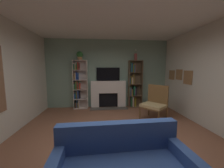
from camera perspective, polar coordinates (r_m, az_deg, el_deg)
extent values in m
plane|color=#925D44|center=(3.14, 2.21, -24.61)|extent=(6.98, 6.98, 0.00)
cube|color=gray|center=(5.61, -1.72, 4.43)|extent=(5.16, 0.06, 2.82)
cube|color=#9F7145|center=(4.96, 29.96, 2.47)|extent=(0.03, 0.41, 0.44)
cube|color=#4C6556|center=(4.96, 29.86, 2.47)|extent=(0.01, 0.35, 0.38)
cube|color=#9F7145|center=(5.36, 26.99, 3.64)|extent=(0.03, 0.35, 0.37)
cube|color=#537A57|center=(5.36, 26.90, 3.64)|extent=(0.01, 0.29, 0.31)
cube|color=#9F7145|center=(5.78, 24.41, 3.59)|extent=(0.03, 0.36, 0.36)
cube|color=#40634C|center=(5.78, 24.32, 3.59)|extent=(0.01, 0.30, 0.30)
cube|color=white|center=(2.94, 2.50, 31.14)|extent=(5.16, 5.94, 0.06)
cube|color=white|center=(5.61, -7.29, -6.99)|extent=(0.32, 0.23, 0.61)
cube|color=white|center=(5.68, 4.06, -6.78)|extent=(0.32, 0.23, 0.61)
cube|color=white|center=(5.52, -1.60, -1.28)|extent=(1.43, 0.23, 0.50)
cube|color=black|center=(5.69, -1.63, -6.75)|extent=(0.79, 0.08, 0.61)
cube|color=#59554F|center=(5.45, -1.38, -10.56)|extent=(1.53, 0.30, 0.03)
cube|color=black|center=(5.55, -1.68, 4.28)|extent=(0.97, 0.06, 0.55)
cube|color=beige|center=(5.55, -16.24, -0.29)|extent=(0.02, 0.31, 1.96)
cube|color=beige|center=(5.47, -10.60, -0.23)|extent=(0.02, 0.31, 1.96)
cube|color=beige|center=(5.65, -13.23, -0.08)|extent=(0.57, 0.02, 1.96)
cube|color=beige|center=(5.70, -13.17, -10.01)|extent=(0.53, 0.31, 0.02)
cube|color=black|center=(5.72, -15.61, -8.42)|extent=(0.03, 0.23, 0.29)
cube|color=#92513C|center=(5.74, -15.25, -8.71)|extent=(0.02, 0.19, 0.22)
cube|color=#32568B|center=(5.72, -14.86, -8.18)|extent=(0.03, 0.18, 0.33)
cube|color=olive|center=(5.72, -14.39, -8.86)|extent=(0.03, 0.21, 0.20)
cube|color=beige|center=(5.68, -13.98, -8.27)|extent=(0.03, 0.23, 0.33)
cube|color=beige|center=(5.60, -13.27, -6.25)|extent=(0.53, 0.31, 0.02)
cube|color=#1E489A|center=(5.64, -15.65, -5.11)|extent=(0.04, 0.23, 0.20)
cube|color=#2D6D3A|center=(5.63, -15.15, -4.83)|extent=(0.04, 0.21, 0.25)
cube|color=#98543C|center=(5.62, -14.77, -4.79)|extent=(0.03, 0.22, 0.26)
cube|color=#2A4B83|center=(5.59, -14.41, -4.47)|extent=(0.04, 0.26, 0.33)
cube|color=#241B29|center=(5.61, -13.83, -4.40)|extent=(0.03, 0.19, 0.33)
cube|color=beige|center=(5.53, -13.38, -2.28)|extent=(0.53, 0.31, 0.02)
cube|color=#307F55|center=(5.58, -15.83, -1.10)|extent=(0.03, 0.22, 0.21)
cube|color=olive|center=(5.58, -15.41, -0.55)|extent=(0.03, 0.18, 0.31)
cube|color=#238146|center=(5.54, -15.07, -0.65)|extent=(0.02, 0.26, 0.30)
cube|color=#B22619|center=(5.53, -14.68, -0.54)|extent=(0.03, 0.26, 0.32)
cube|color=#2D7753|center=(5.56, -14.31, -0.45)|extent=(0.02, 0.18, 0.33)
cube|color=#BB3C2C|center=(5.54, -13.81, -0.89)|extent=(0.04, 0.22, 0.24)
cube|color=beige|center=(5.48, -13.49, 1.78)|extent=(0.53, 0.31, 0.02)
cube|color=olive|center=(5.56, -15.84, 3.07)|extent=(0.04, 0.17, 0.23)
cube|color=beige|center=(5.52, -15.39, 3.24)|extent=(0.03, 0.24, 0.27)
cube|color=navy|center=(5.51, -15.04, 3.42)|extent=(0.04, 0.25, 0.30)
cube|color=#214495|center=(5.53, -14.51, 3.18)|extent=(0.04, 0.18, 0.25)
cube|color=beige|center=(5.46, -13.60, 5.88)|extent=(0.53, 0.31, 0.02)
cube|color=#2B6642|center=(5.52, -16.08, 7.07)|extent=(0.03, 0.23, 0.22)
cube|color=beige|center=(5.52, -15.58, 7.17)|extent=(0.02, 0.21, 0.24)
cube|color=#A68A36|center=(5.50, -15.27, 6.96)|extent=(0.02, 0.25, 0.20)
cube|color=#25723B|center=(5.52, -14.87, 7.30)|extent=(0.04, 0.21, 0.26)
cube|color=red|center=(5.49, -14.53, 7.52)|extent=(0.02, 0.24, 0.30)
cube|color=#914D42|center=(5.52, -13.95, 7.34)|extent=(0.04, 0.18, 0.26)
cube|color=beige|center=(5.47, -13.72, 9.90)|extent=(0.53, 0.31, 0.02)
cube|color=brown|center=(5.59, 7.26, -0.03)|extent=(0.02, 0.30, 1.96)
cube|color=brown|center=(5.73, 12.60, 0.03)|extent=(0.02, 0.30, 1.96)
cube|color=brown|center=(5.79, 9.59, 0.17)|extent=(0.57, 0.02, 1.96)
cube|color=brown|center=(5.84, 9.77, -9.51)|extent=(0.53, 0.30, 0.02)
cube|color=#8F5340|center=(5.77, 7.36, -7.67)|extent=(0.02, 0.20, 0.37)
cube|color=black|center=(5.78, 7.67, -7.43)|extent=(0.03, 0.18, 0.42)
cube|color=#31803A|center=(5.78, 8.07, -7.47)|extent=(0.03, 0.20, 0.41)
cube|color=#37674A|center=(5.79, 8.43, -7.38)|extent=(0.03, 0.20, 0.42)
cube|color=beige|center=(5.78, 8.97, -7.49)|extent=(0.03, 0.25, 0.41)
cube|color=olive|center=(5.83, 9.35, -7.98)|extent=(0.04, 0.19, 0.29)
cube|color=olive|center=(5.82, 9.89, -7.67)|extent=(0.04, 0.22, 0.35)
cube|color=brown|center=(5.73, 9.86, -4.88)|extent=(0.53, 0.30, 0.02)
cube|color=#327056|center=(5.66, 7.56, -3.00)|extent=(0.04, 0.22, 0.37)
cube|color=#583D7D|center=(5.66, 8.01, -3.27)|extent=(0.03, 0.24, 0.31)
cube|color=olive|center=(5.67, 8.50, -3.54)|extent=(0.04, 0.26, 0.26)
cube|color=black|center=(5.69, 8.96, -3.27)|extent=(0.03, 0.23, 0.31)
cube|color=#1E7446|center=(5.70, 9.48, -2.83)|extent=(0.04, 0.24, 0.39)
cube|color=#683A7D|center=(5.73, 9.88, -3.23)|extent=(0.02, 0.21, 0.31)
cube|color=black|center=(5.74, 10.21, -2.90)|extent=(0.03, 0.20, 0.37)
cube|color=brown|center=(5.65, 9.96, 0.00)|extent=(0.53, 0.30, 0.02)
cube|color=#1A4B97|center=(5.61, 7.62, 1.37)|extent=(0.04, 0.21, 0.25)
cube|color=olive|center=(5.64, 8.16, 1.63)|extent=(0.04, 0.18, 0.30)
cube|color=beige|center=(5.61, 8.69, 1.47)|extent=(0.03, 0.25, 0.27)
cube|color=olive|center=(5.64, 8.97, 2.20)|extent=(0.02, 0.19, 0.41)
cube|color=olive|center=(5.65, 9.37, 1.96)|extent=(0.03, 0.21, 0.37)
cube|color=brown|center=(5.62, 10.06, 4.98)|extent=(0.53, 0.30, 0.02)
cube|color=black|center=(5.57, 7.67, 6.87)|extent=(0.03, 0.25, 0.34)
cube|color=#2F6A46|center=(5.58, 8.11, 7.19)|extent=(0.03, 0.23, 0.41)
cube|color=#194995|center=(5.60, 8.50, 7.01)|extent=(0.04, 0.21, 0.37)
cube|color=olive|center=(5.60, 9.09, 6.74)|extent=(0.04, 0.24, 0.32)
cube|color=#1B4692|center=(5.62, 9.56, 6.58)|extent=(0.03, 0.23, 0.29)
cube|color=#92593C|center=(5.65, 9.94, 6.92)|extent=(0.03, 0.20, 0.36)
cube|color=brown|center=(5.62, 10.17, 9.89)|extent=(0.53, 0.30, 0.02)
cylinder|color=#A07148|center=(5.48, -13.73, 10.62)|extent=(0.19, 0.19, 0.12)
sphere|color=#306C31|center=(5.50, -13.77, 12.28)|extent=(0.25, 0.25, 0.25)
cylinder|color=#984343|center=(5.64, 10.19, 11.40)|extent=(0.12, 0.12, 0.28)
cylinder|color=#4C7F3F|center=(5.67, 10.32, 13.55)|extent=(0.01, 0.01, 0.15)
sphere|color=white|center=(5.67, 10.34, 14.29)|extent=(0.04, 0.04, 0.04)
cylinder|color=#4C7F3F|center=(5.64, 10.26, 13.54)|extent=(0.01, 0.01, 0.14)
sphere|color=white|center=(5.65, 10.27, 14.25)|extent=(0.05, 0.05, 0.05)
cube|color=#36579E|center=(2.11, 2.64, -21.51)|extent=(1.78, 0.22, 0.42)
cylinder|color=brown|center=(4.61, 22.58, -11.70)|extent=(0.04, 0.04, 0.43)
cylinder|color=brown|center=(4.87, 15.57, -10.43)|extent=(0.04, 0.04, 0.43)
cylinder|color=brown|center=(4.13, 19.53, -13.71)|extent=(0.04, 0.04, 0.43)
cylinder|color=brown|center=(4.42, 11.95, -12.10)|extent=(0.04, 0.04, 0.43)
cube|color=tan|center=(4.42, 17.49, -8.81)|extent=(0.89, 0.90, 0.08)
cube|color=brown|center=(4.44, 17.46, -9.56)|extent=(0.89, 0.90, 0.04)
cube|color=brown|center=(4.59, 19.18, -4.55)|extent=(0.48, 0.56, 0.67)
cube|color=brown|center=(2.61, 1.46, -21.71)|extent=(0.70, 0.47, 0.04)
cylinder|color=brown|center=(2.53, -6.26, -28.26)|extent=(0.05, 0.05, 0.37)
cylinder|color=brown|center=(2.60, 10.13, -27.25)|extent=(0.05, 0.05, 0.37)
cylinder|color=brown|center=(2.88, -6.13, -23.46)|extent=(0.05, 0.05, 0.37)
cylinder|color=brown|center=(2.94, 7.75, -22.78)|extent=(0.05, 0.05, 0.37)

